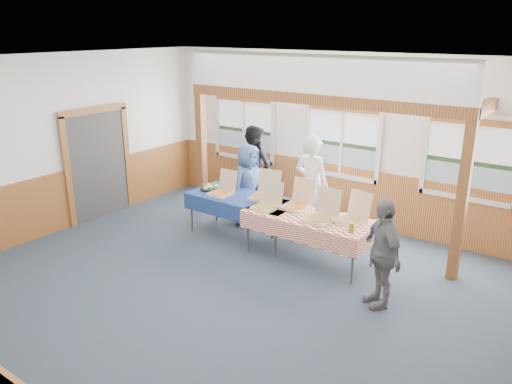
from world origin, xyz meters
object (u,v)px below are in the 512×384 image
man_blue (248,184)px  woman_black (253,168)px  person_grey (382,253)px  table_right (309,219)px  woman_white (312,186)px  table_left (243,200)px

man_blue → woman_black: bearing=31.1°
man_blue → person_grey: man_blue is taller
table_right → woman_white: size_ratio=1.21×
table_right → man_blue: man_blue is taller
table_left → person_grey: person_grey is taller
table_left → man_blue: bearing=112.9°
table_left → table_right: 1.41m
person_grey → woman_white: bearing=-176.4°
woman_black → man_blue: bearing=126.6°
woman_black → man_blue: woman_black is taller
table_left → table_right: (1.40, -0.11, 0.00)m
table_right → woman_black: (-2.13, 1.41, 0.17)m
woman_black → man_blue: 0.76m
table_right → woman_black: size_ratio=1.27×
woman_black → person_grey: 4.16m
woman_black → person_grey: (3.61, -2.06, -0.12)m
table_left → woman_black: woman_black is taller
woman_white → table_left: bearing=45.4°
table_left → person_grey: size_ratio=1.40×
table_left → woman_white: 1.24m
table_left → table_right: size_ratio=0.95×
table_right → woman_white: (-0.49, 0.93, 0.22)m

